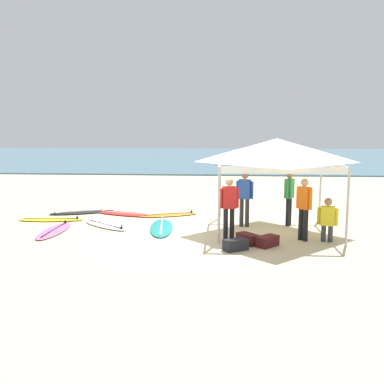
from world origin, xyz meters
The scene contains 18 objects.
ground_plane centered at (0.00, 0.00, 0.00)m, with size 80.00×80.00×0.00m, color beige.
sea centered at (0.00, 33.87, 0.05)m, with size 80.00×36.00×0.10m, color teal.
canopy_tent centered at (2.25, 0.74, 2.39)m, with size 3.46×3.46×2.75m.
surfboard_white centered at (-2.98, 0.84, 0.04)m, with size 1.90×1.72×0.19m.
surfboard_red centered at (-2.75, 2.76, 0.04)m, with size 2.50×1.38×0.19m.
surfboard_pink centered at (-4.31, 0.03, 0.04)m, with size 0.62×2.28×0.19m.
surfboard_yellow centered at (-5.02, 1.58, 0.04)m, with size 2.18×0.76×0.19m.
surfboard_black centered at (-4.41, 2.93, 0.04)m, with size 2.36×1.48×0.19m.
surfboard_orange centered at (-1.21, 2.68, 0.04)m, with size 2.12×1.28×0.19m.
surfboard_teal centered at (-1.19, 0.67, 0.04)m, with size 0.97×2.60×0.19m.
person_orange centered at (2.88, -0.49, 0.99)m, with size 0.39×0.46×1.71m.
person_green centered at (2.75, 1.40, 0.99)m, with size 0.35×0.51×1.71m.
person_blue centered at (1.35, 1.15, 0.99)m, with size 0.53×0.32×1.71m.
person_red centered at (0.85, -0.56, 0.99)m, with size 0.54×0.30×1.71m.
person_yellow centered at (3.50, -0.57, 0.66)m, with size 0.53×0.31×1.20m.
gear_bag_near_tent centered at (1.85, -1.20, 0.14)m, with size 0.60×0.32×0.28m, color #4C1919.
gear_bag_by_pole centered at (1.35, -0.99, 0.14)m, with size 0.60×0.32×0.28m, color #4C1919.
gear_bag_on_sand centered at (1.01, -1.62, 0.14)m, with size 0.60×0.32×0.28m, color #232328.
Camera 1 is at (0.71, -12.58, 3.06)m, focal length 41.75 mm.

